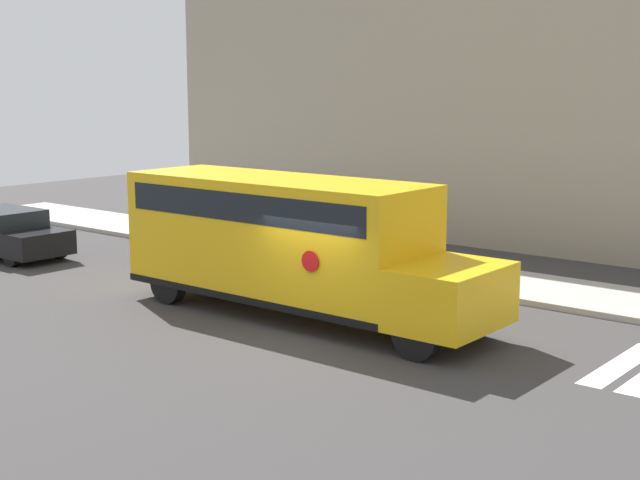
# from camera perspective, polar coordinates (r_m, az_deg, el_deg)

# --- Properties ---
(ground_plane) EXTENTS (60.00, 60.00, 0.00)m
(ground_plane) POSITION_cam_1_polar(r_m,az_deg,el_deg) (19.06, 0.08, -6.05)
(ground_plane) COLOR #3A3838
(sidewalk_strip) EXTENTS (44.00, 3.00, 0.15)m
(sidewalk_strip) POSITION_cam_1_polar(r_m,az_deg,el_deg) (24.28, 9.81, -2.49)
(sidewalk_strip) COLOR #B2ADA3
(sidewalk_strip) RESTS_ON ground
(building_backdrop) EXTENTS (32.00, 4.00, 9.78)m
(building_backdrop) POSITION_cam_1_polar(r_m,az_deg,el_deg) (29.56, 16.38, 8.88)
(building_backdrop) COLOR #9E937F
(building_backdrop) RESTS_ON ground
(school_bus) EXTENTS (9.31, 2.57, 3.14)m
(school_bus) POSITION_cam_1_polar(r_m,az_deg,el_deg) (20.32, -2.00, 0.14)
(school_bus) COLOR yellow
(school_bus) RESTS_ON ground
(parked_car) EXTENTS (4.35, 1.85, 1.46)m
(parked_car) POSITION_cam_1_polar(r_m,az_deg,el_deg) (28.98, -19.39, 0.43)
(parked_car) COLOR black
(parked_car) RESTS_ON ground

